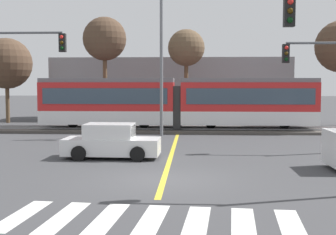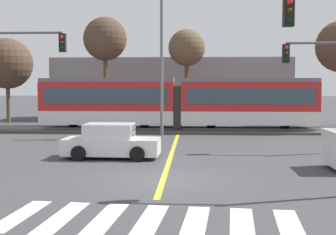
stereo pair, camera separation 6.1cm
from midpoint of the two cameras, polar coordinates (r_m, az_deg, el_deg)
ground_plane at (r=16.12m, az=-0.65°, el=-7.61°), size 200.00×200.00×0.00m
track_bed at (r=31.88m, az=1.24°, el=-1.52°), size 120.00×4.00×0.18m
rail_near at (r=31.15m, az=1.20°, el=-1.40°), size 120.00×0.08×0.10m
rail_far at (r=32.59m, az=1.29°, el=-1.15°), size 120.00×0.08×0.10m
light_rail_tram at (r=31.74m, az=1.10°, el=2.00°), size 18.50×2.64×3.43m
crosswalk_stripe_0 at (r=12.52m, az=-17.58°, el=-11.30°), size 0.79×2.84×0.01m
crosswalk_stripe_1 at (r=12.11m, az=-12.77°, el=-11.75°), size 0.79×2.84×0.01m
crosswalk_stripe_2 at (r=11.78m, az=-7.64°, el=-12.14°), size 0.79×2.84×0.01m
crosswalk_stripe_3 at (r=11.54m, az=-2.24°, el=-12.44°), size 0.79×2.84×0.01m
crosswalk_stripe_4 at (r=11.41m, az=3.34°, el=-12.65°), size 0.79×2.84×0.01m
crosswalk_stripe_5 at (r=11.38m, az=9.01°, el=-12.74°), size 0.79×2.84×0.01m
crosswalk_stripe_6 at (r=11.46m, az=14.66°, el=-12.71°), size 0.79×2.84×0.01m
lane_centre_line at (r=21.63m, az=0.33°, el=-4.54°), size 0.20×16.70×0.01m
sedan_crossing at (r=20.76m, az=-7.00°, el=-3.00°), size 4.24×1.99×1.52m
traffic_light_mid_left at (r=24.58m, az=-18.57°, el=5.92°), size 4.25×0.38×6.15m
street_lamp_centre at (r=29.00m, az=-0.49°, el=8.02°), size 2.20×0.28×9.24m
bare_tree_far_west at (r=40.62m, az=-19.12°, el=6.22°), size 4.14×4.14×6.94m
bare_tree_west at (r=36.23m, az=-7.78°, el=9.40°), size 3.31×3.31×8.28m
bare_tree_east at (r=36.39m, az=2.19°, el=8.38°), size 2.84×2.84×7.41m
building_backdrop_far at (r=42.69m, az=0.37°, el=3.50°), size 20.84×6.00×5.46m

